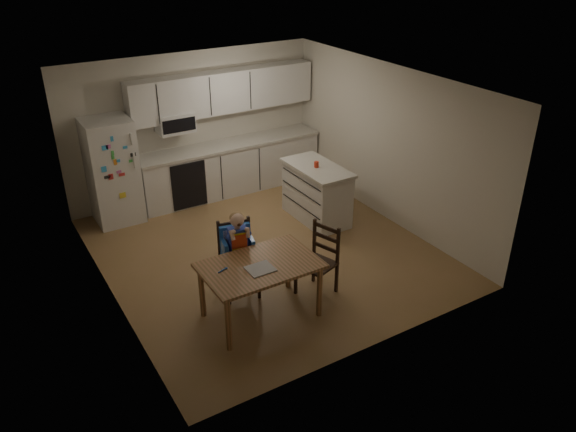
{
  "coord_description": "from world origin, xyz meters",
  "views": [
    {
      "loc": [
        -3.45,
        -6.32,
        4.3
      ],
      "look_at": [
        -0.05,
        -0.73,
        0.92
      ],
      "focal_mm": 35.0,
      "sensor_mm": 36.0,
      "label": 1
    }
  ],
  "objects_px": {
    "refrigerator": "(112,171)",
    "dining_table": "(260,271)",
    "chair_side": "(321,255)",
    "kitchen_island": "(317,193)",
    "red_cup": "(316,164)",
    "chair_booster": "(237,244)"
  },
  "relations": [
    {
      "from": "refrigerator",
      "to": "chair_side",
      "type": "xyz_separation_m",
      "value": [
        1.69,
        -3.4,
        -0.31
      ]
    },
    {
      "from": "kitchen_island",
      "to": "chair_booster",
      "type": "relative_size",
      "value": 1.07
    },
    {
      "from": "kitchen_island",
      "to": "dining_table",
      "type": "xyz_separation_m",
      "value": [
        -2.04,
        -1.81,
        0.18
      ]
    },
    {
      "from": "refrigerator",
      "to": "dining_table",
      "type": "distance_m",
      "value": 3.57
    },
    {
      "from": "refrigerator",
      "to": "chair_side",
      "type": "relative_size",
      "value": 1.79
    },
    {
      "from": "chair_booster",
      "to": "chair_side",
      "type": "bearing_deg",
      "value": -18.81
    },
    {
      "from": "kitchen_island",
      "to": "chair_side",
      "type": "distance_m",
      "value": 2.05
    },
    {
      "from": "refrigerator",
      "to": "chair_side",
      "type": "height_order",
      "value": "refrigerator"
    },
    {
      "from": "chair_booster",
      "to": "chair_side",
      "type": "xyz_separation_m",
      "value": [
        0.93,
        -0.54,
        -0.17
      ]
    },
    {
      "from": "dining_table",
      "to": "chair_booster",
      "type": "relative_size",
      "value": 1.18
    },
    {
      "from": "red_cup",
      "to": "chair_booster",
      "type": "relative_size",
      "value": 0.08
    },
    {
      "from": "dining_table",
      "to": "refrigerator",
      "type": "bearing_deg",
      "value": 102.16
    },
    {
      "from": "dining_table",
      "to": "chair_booster",
      "type": "distance_m",
      "value": 0.62
    },
    {
      "from": "kitchen_island",
      "to": "chair_booster",
      "type": "bearing_deg",
      "value": -149.54
    },
    {
      "from": "chair_side",
      "to": "chair_booster",
      "type": "bearing_deg",
      "value": -138.32
    },
    {
      "from": "dining_table",
      "to": "chair_booster",
      "type": "xyz_separation_m",
      "value": [
        0.01,
        0.62,
        0.07
      ]
    },
    {
      "from": "chair_side",
      "to": "red_cup",
      "type": "bearing_deg",
      "value": 129.85
    },
    {
      "from": "dining_table",
      "to": "chair_booster",
      "type": "bearing_deg",
      "value": 89.11
    },
    {
      "from": "refrigerator",
      "to": "kitchen_island",
      "type": "relative_size",
      "value": 1.36
    },
    {
      "from": "kitchen_island",
      "to": "chair_booster",
      "type": "xyz_separation_m",
      "value": [
        -2.03,
        -1.19,
        0.24
      ]
    },
    {
      "from": "kitchen_island",
      "to": "chair_booster",
      "type": "distance_m",
      "value": 2.36
    },
    {
      "from": "refrigerator",
      "to": "chair_booster",
      "type": "distance_m",
      "value": 2.97
    }
  ]
}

